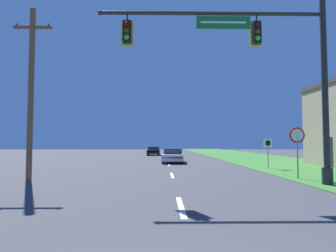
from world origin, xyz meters
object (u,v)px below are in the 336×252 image
car_ahead (173,156)px  utility_pole_near (31,91)px  far_car (154,151)px  route_sign_post (268,147)px  stop_sign (297,141)px  signal_mast (269,67)px

car_ahead → utility_pole_near: 15.36m
far_car → utility_pole_near: 30.48m
car_ahead → route_sign_post: size_ratio=2.33×
stop_sign → car_ahead: bearing=114.5°
signal_mast → route_sign_post: (2.67, 7.88, -3.50)m
car_ahead → utility_pole_near: bearing=-118.4°
signal_mast → far_car: size_ratio=2.12×
stop_sign → utility_pole_near: size_ratio=0.31×
stop_sign → utility_pole_near: 13.03m
car_ahead → utility_pole_near: size_ratio=0.58×
car_ahead → signal_mast: bearing=-76.1°
far_car → utility_pole_near: bearing=-99.2°
car_ahead → utility_pole_near: utility_pole_near is taller
car_ahead → far_car: bearing=97.7°
signal_mast → far_car: (-5.88, 31.35, -4.42)m
stop_sign → utility_pole_near: (-12.79, -0.62, 2.36)m
stop_sign → route_sign_post: bearing=84.2°
car_ahead → far_car: same height
signal_mast → route_sign_post: size_ratio=4.88×
stop_sign → route_sign_post: stop_sign is taller
far_car → route_sign_post: route_sign_post is taller
car_ahead → route_sign_post: (6.27, -6.72, 0.92)m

